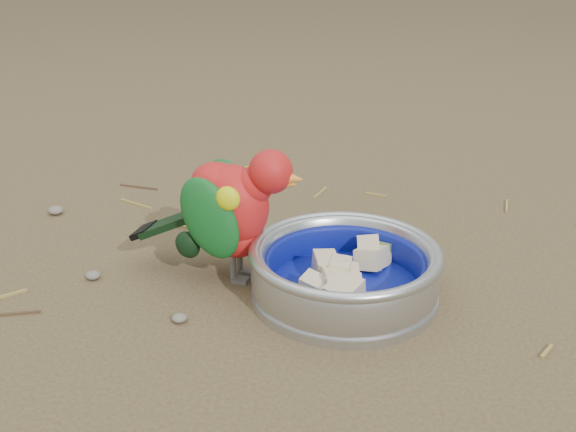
# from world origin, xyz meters

# --- Properties ---
(ground) EXTENTS (60.00, 60.00, 0.00)m
(ground) POSITION_xyz_m (0.00, 0.00, 0.00)
(ground) COLOR brown
(food_bowl) EXTENTS (0.21, 0.21, 0.02)m
(food_bowl) POSITION_xyz_m (0.06, 0.05, 0.01)
(food_bowl) COLOR #B2B2BA
(food_bowl) RESTS_ON ground
(bowl_wall) EXTENTS (0.21, 0.21, 0.04)m
(bowl_wall) POSITION_xyz_m (0.06, 0.05, 0.04)
(bowl_wall) COLOR #B2B2BA
(bowl_wall) RESTS_ON food_bowl
(fruit_wedges) EXTENTS (0.12, 0.12, 0.03)m
(fruit_wedges) POSITION_xyz_m (0.06, 0.05, 0.03)
(fruit_wedges) COLOR beige
(fruit_wedges) RESTS_ON food_bowl
(lory_parrot) EXTENTS (0.21, 0.13, 0.15)m
(lory_parrot) POSITION_xyz_m (-0.07, 0.10, 0.08)
(lory_parrot) COLOR red
(lory_parrot) RESTS_ON ground
(ground_debris) EXTENTS (0.90, 0.80, 0.01)m
(ground_debris) POSITION_xyz_m (0.04, 0.08, 0.00)
(ground_debris) COLOR olive
(ground_debris) RESTS_ON ground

